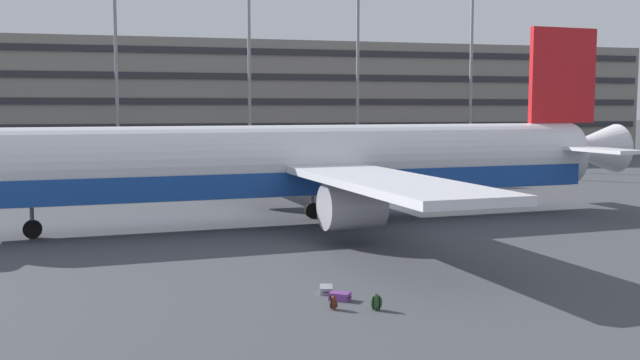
{
  "coord_description": "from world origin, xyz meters",
  "views": [
    {
      "loc": [
        -4.07,
        -37.91,
        6.34
      ],
      "look_at": [
        4.32,
        -5.29,
        3.0
      ],
      "focal_mm": 40.75,
      "sensor_mm": 36.0,
      "label": 1
    }
  ],
  "objects_px": {
    "airliner": "(304,164)",
    "suitcase_upright": "(340,296)",
    "suitcase_teal": "(326,289)",
    "backpack_large": "(376,303)",
    "backpack_black": "(334,303)"
  },
  "relations": [
    {
      "from": "suitcase_upright",
      "to": "backpack_large",
      "type": "height_order",
      "value": "backpack_large"
    },
    {
      "from": "airliner",
      "to": "backpack_black",
      "type": "bearing_deg",
      "value": -100.16
    },
    {
      "from": "suitcase_upright",
      "to": "backpack_large",
      "type": "bearing_deg",
      "value": -61.24
    },
    {
      "from": "airliner",
      "to": "suitcase_teal",
      "type": "relative_size",
      "value": 49.27
    },
    {
      "from": "suitcase_teal",
      "to": "backpack_large",
      "type": "bearing_deg",
      "value": -68.95
    },
    {
      "from": "backpack_black",
      "to": "backpack_large",
      "type": "xyz_separation_m",
      "value": [
        1.28,
        -0.4,
        0.02
      ]
    },
    {
      "from": "airliner",
      "to": "backpack_large",
      "type": "distance_m",
      "value": 17.83
    },
    {
      "from": "suitcase_upright",
      "to": "suitcase_teal",
      "type": "height_order",
      "value": "suitcase_upright"
    },
    {
      "from": "airliner",
      "to": "backpack_large",
      "type": "height_order",
      "value": "airliner"
    },
    {
      "from": "airliner",
      "to": "suitcase_upright",
      "type": "distance_m",
      "value": 16.56
    },
    {
      "from": "backpack_black",
      "to": "suitcase_upright",
      "type": "bearing_deg",
      "value": 64.21
    },
    {
      "from": "suitcase_upright",
      "to": "backpack_large",
      "type": "distance_m",
      "value": 1.63
    },
    {
      "from": "suitcase_teal",
      "to": "backpack_large",
      "type": "relative_size",
      "value": 1.54
    },
    {
      "from": "airliner",
      "to": "backpack_black",
      "type": "xyz_separation_m",
      "value": [
        -3.06,
        -17.08,
        -3.05
      ]
    },
    {
      "from": "airliner",
      "to": "suitcase_upright",
      "type": "height_order",
      "value": "airliner"
    }
  ]
}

